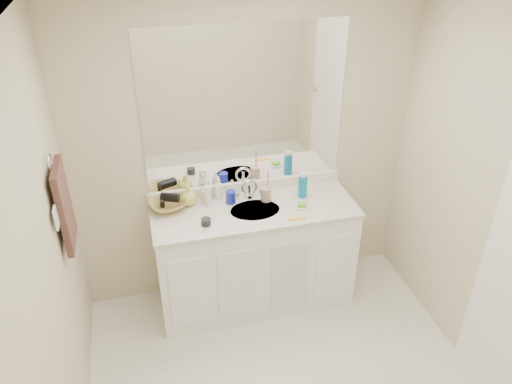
{
  "coord_description": "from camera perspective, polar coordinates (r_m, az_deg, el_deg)",
  "views": [
    {
      "loc": [
        -0.75,
        -1.98,
        2.88
      ],
      "look_at": [
        0.0,
        0.97,
        1.05
      ],
      "focal_mm": 35.0,
      "sensor_mm": 36.0,
      "label": 1
    }
  ],
  "objects": [
    {
      "name": "extra_white_bottle",
      "position": [
        3.7,
        -5.48,
        -0.45
      ],
      "size": [
        0.06,
        0.06,
        0.16
      ],
      "primitive_type": "cylinder",
      "rotation": [
        0.0,
        0.0,
        0.16
      ],
      "color": "white",
      "rests_on": "countertop"
    },
    {
      "name": "toothbrush",
      "position": [
        3.71,
        1.33,
        1.05
      ],
      "size": [
        0.02,
        0.04,
        0.21
      ],
      "primitive_type": "cylinder",
      "rotation": [
        0.14,
        0.0,
        0.29
      ],
      "color": "#F4409A",
      "rests_on": "tan_cup"
    },
    {
      "name": "green_soap",
      "position": [
        3.69,
        5.25,
        -1.47
      ],
      "size": [
        0.08,
        0.06,
        0.02
      ],
      "primitive_type": "cube",
      "rotation": [
        0.0,
        0.0,
        -0.3
      ],
      "color": "#6EBD2E",
      "rests_on": "soap_dish"
    },
    {
      "name": "switch_plate",
      "position": [
        3.05,
        -21.89,
        -2.75
      ],
      "size": [
        0.01,
        0.08,
        0.13
      ],
      "primitive_type": "cube",
      "color": "white",
      "rests_on": "wall_left"
    },
    {
      "name": "wicker_basket",
      "position": [
        3.72,
        -10.02,
        -1.4
      ],
      "size": [
        0.33,
        0.33,
        0.07
      ],
      "primitive_type": "imported",
      "rotation": [
        0.0,
        0.0,
        0.26
      ],
      "color": "#9F8140",
      "rests_on": "countertop"
    },
    {
      "name": "ceiling",
      "position": [
        2.17,
        6.69,
        18.05
      ],
      "size": [
        2.6,
        2.6,
        0.02
      ],
      "primitive_type": "cube",
      "color": "white",
      "rests_on": "wall_back"
    },
    {
      "name": "soap_bottle_yellow",
      "position": [
        3.72,
        -7.73,
        -0.4
      ],
      "size": [
        0.15,
        0.15,
        0.15
      ],
      "primitive_type": "imported",
      "rotation": [
        0.0,
        0.0,
        0.28
      ],
      "color": "#CAD151",
      "rests_on": "countertop"
    },
    {
      "name": "sink_basin",
      "position": [
        3.67,
        -0.12,
        -2.2
      ],
      "size": [
        0.37,
        0.37,
        0.02
      ],
      "primitive_type": "cylinder",
      "color": "beige",
      "rests_on": "countertop"
    },
    {
      "name": "soap_bottle_cream",
      "position": [
        3.75,
        -5.63,
        -0.05
      ],
      "size": [
        0.08,
        0.08,
        0.15
      ],
      "primitive_type": "imported",
      "rotation": [
        0.0,
        0.0,
        -0.22
      ],
      "color": "#FDEBCE",
      "rests_on": "countertop"
    },
    {
      "name": "countertop",
      "position": [
        3.69,
        -0.19,
        -2.08
      ],
      "size": [
        1.52,
        0.57,
        0.03
      ],
      "primitive_type": "cube",
      "color": "beige",
      "rests_on": "vanity_cabinet"
    },
    {
      "name": "backsplash",
      "position": [
        3.88,
        -1.13,
        0.64
      ],
      "size": [
        1.52,
        0.03,
        0.08
      ],
      "primitive_type": "cube",
      "color": "white",
      "rests_on": "countertop"
    },
    {
      "name": "wall_right",
      "position": [
        3.31,
        27.04,
        -3.34
      ],
      "size": [
        0.02,
        2.6,
        2.4
      ],
      "primitive_type": "cube",
      "color": "beige",
      "rests_on": "floor"
    },
    {
      "name": "vanity_cabinet",
      "position": [
        3.95,
        -0.18,
        -7.44
      ],
      "size": [
        1.5,
        0.55,
        0.85
      ],
      "primitive_type": "cube",
      "color": "white",
      "rests_on": "floor"
    },
    {
      "name": "soap_bottle_white",
      "position": [
        3.77,
        -4.31,
        0.4
      ],
      "size": [
        0.08,
        0.08,
        0.17
      ],
      "primitive_type": "imported",
      "rotation": [
        0.0,
        0.0,
        0.31
      ],
      "color": "white",
      "rests_on": "countertop"
    },
    {
      "name": "soap_dish",
      "position": [
        3.7,
        5.24,
        -1.7
      ],
      "size": [
        0.11,
        0.09,
        0.01
      ],
      "primitive_type": "cube",
      "rotation": [
        0.0,
        0.0,
        -0.08
      ],
      "color": "silver",
      "rests_on": "countertop"
    },
    {
      "name": "hand_towel",
      "position": [
        3.24,
        -21.05,
        -1.53
      ],
      "size": [
        0.04,
        0.32,
        0.55
      ],
      "primitive_type": "cube",
      "color": "#311E1A",
      "rests_on": "towel_ring"
    },
    {
      "name": "wall_left",
      "position": [
        2.65,
        -23.1,
        -11.36
      ],
      "size": [
        0.02,
        2.6,
        2.4
      ],
      "primitive_type": "cube",
      "color": "beige",
      "rests_on": "floor"
    },
    {
      "name": "faucet",
      "position": [
        3.79,
        -0.78,
        0.09
      ],
      "size": [
        0.02,
        0.02,
        0.11
      ],
      "primitive_type": "cylinder",
      "color": "silver",
      "rests_on": "countertop"
    },
    {
      "name": "hair_dryer",
      "position": [
        3.7,
        -9.8,
        -0.62
      ],
      "size": [
        0.15,
        0.11,
        0.07
      ],
      "primitive_type": "cylinder",
      "rotation": [
        0.0,
        1.57,
        -0.39
      ],
      "color": "black",
      "rests_on": "wicker_basket"
    },
    {
      "name": "orange_comb",
      "position": [
        3.57,
        4.68,
        -3.08
      ],
      "size": [
        0.13,
        0.03,
        0.01
      ],
      "primitive_type": "cube",
      "rotation": [
        0.0,
        0.0,
        -0.05
      ],
      "color": "#F7A91A",
      "rests_on": "countertop"
    },
    {
      "name": "towel_ring",
      "position": [
        3.1,
        -22.44,
        3.11
      ],
      "size": [
        0.01,
        0.11,
        0.11
      ],
      "primitive_type": "torus",
      "rotation": [
        0.0,
        1.57,
        0.0
      ],
      "color": "silver",
      "rests_on": "wall_left"
    },
    {
      "name": "blue_mug",
      "position": [
        3.73,
        -2.9,
        -0.58
      ],
      "size": [
        0.08,
        0.08,
        0.1
      ],
      "primitive_type": "cylinder",
      "rotation": [
        0.0,
        0.0,
        -0.11
      ],
      "color": "#1724A2",
      "rests_on": "countertop"
    },
    {
      "name": "dark_jar",
      "position": [
        3.51,
        -5.73,
        -3.4
      ],
      "size": [
        0.09,
        0.09,
        0.05
      ],
      "primitive_type": "cylinder",
      "rotation": [
        0.0,
        0.0,
        0.4
      ],
      "color": "black",
      "rests_on": "countertop"
    },
    {
      "name": "tan_cup",
      "position": [
        3.75,
        1.16,
        -0.26
      ],
      "size": [
        0.1,
        0.1,
        0.11
      ],
      "primitive_type": "cylinder",
      "rotation": [
        0.0,
        0.0,
        0.27
      ],
      "color": "tan",
      "rests_on": "countertop"
    },
    {
      "name": "mouthwash_bottle",
      "position": [
        3.81,
        5.36,
        0.59
      ],
      "size": [
        0.08,
        0.08,
        0.16
      ],
      "primitive_type": "cylinder",
      "rotation": [
        0.0,
        0.0,
        -0.19
      ],
      "color": "#0D72A3",
      "rests_on": "countertop"
    },
    {
      "name": "wall_back",
      "position": [
        3.76,
        -1.23,
        4.44
      ],
      "size": [
        2.6,
        0.02,
        2.4
      ],
      "primitive_type": "cube",
      "color": "beige",
      "rests_on": "floor"
    },
    {
      "name": "mirror",
      "position": [
        3.61,
        -1.27,
        9.52
      ],
      "size": [
        1.48,
        0.01,
        1.2
      ],
      "primitive_type": "cube",
      "color": "white",
      "rests_on": "wall_back"
    }
  ]
}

